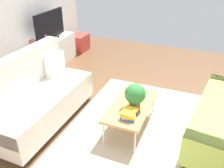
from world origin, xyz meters
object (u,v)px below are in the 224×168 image
(tv_console, at_px, (52,52))
(bottle_0, at_px, (46,39))
(potted_plant, at_px, (135,95))
(tv, at_px, (50,26))
(storage_trunk, at_px, (79,43))
(couch_beige, at_px, (36,97))
(vase_1, at_px, (38,42))
(coffee_table, at_px, (131,106))
(table_book_0, at_px, (129,116))
(vase_0, at_px, (32,43))

(tv_console, relative_size, bottle_0, 7.80)
(tv_console, distance_m, potted_plant, 3.02)
(tv, bearing_deg, storage_trunk, -4.16)
(couch_beige, relative_size, vase_1, 15.84)
(coffee_table, bearing_deg, tv_console, 57.79)
(coffee_table, height_order, table_book_0, table_book_0)
(potted_plant, relative_size, vase_1, 3.23)
(storage_trunk, distance_m, potted_plant, 3.67)
(vase_1, bearing_deg, storage_trunk, -5.71)
(couch_beige, xyz_separation_m, potted_plant, (0.33, -1.49, 0.20))
(vase_1, bearing_deg, potted_plant, -115.13)
(coffee_table, distance_m, potted_plant, 0.26)
(tv_console, distance_m, tv, 0.63)
(couch_beige, relative_size, tv_console, 1.36)
(coffee_table, height_order, vase_1, vase_1)
(table_book_0, distance_m, vase_0, 2.90)
(couch_beige, distance_m, bottle_0, 2.00)
(tv_console, relative_size, vase_0, 7.98)
(storage_trunk, bearing_deg, vase_0, 174.90)
(bottle_0, bearing_deg, vase_0, 165.37)
(bottle_0, bearing_deg, tv, 4.86)
(tv, height_order, vase_1, tv)
(potted_plant, distance_m, vase_0, 2.79)
(tv, xyz_separation_m, potted_plant, (-1.61, -2.52, -0.31))
(tv, bearing_deg, bottle_0, -175.14)
(potted_plant, height_order, bottle_0, bottle_0)
(couch_beige, xyz_separation_m, tv_console, (1.94, 1.05, -0.12))
(storage_trunk, relative_size, table_book_0, 2.17)
(tv, distance_m, bottle_0, 0.32)
(tv_console, relative_size, table_book_0, 5.83)
(tv, height_order, bottle_0, tv)
(storage_trunk, relative_size, vase_0, 2.96)
(tv, bearing_deg, potted_plant, -122.65)
(storage_trunk, bearing_deg, tv, 175.84)
(table_book_0, bearing_deg, tv, 53.63)
(storage_trunk, height_order, bottle_0, bottle_0)
(potted_plant, distance_m, table_book_0, 0.31)
(bottle_0, bearing_deg, storage_trunk, -2.57)
(couch_beige, distance_m, table_book_0, 1.49)
(storage_trunk, relative_size, bottle_0, 2.90)
(tv_console, distance_m, table_book_0, 3.14)
(coffee_table, bearing_deg, potted_plant, -130.09)
(couch_beige, bearing_deg, tv, -151.58)
(potted_plant, relative_size, table_book_0, 1.62)
(vase_0, bearing_deg, tv, -6.88)
(table_book_0, relative_size, vase_1, 1.99)
(coffee_table, height_order, bottle_0, bottle_0)
(couch_beige, bearing_deg, storage_trunk, -162.17)
(tv, xyz_separation_m, vase_0, (-0.58, 0.07, -0.22))
(table_book_0, bearing_deg, vase_0, 63.79)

